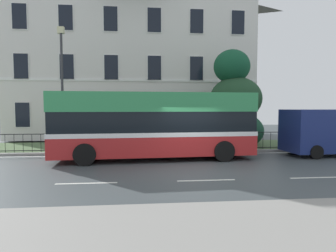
{
  "coord_description": "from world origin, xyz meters",
  "views": [
    {
      "loc": [
        -2.21,
        -11.24,
        2.49
      ],
      "look_at": [
        -0.74,
        4.18,
        1.47
      ],
      "focal_mm": 30.61,
      "sensor_mm": 36.0,
      "label": 1
    }
  ],
  "objects_px": {
    "evergreen_tree": "(233,111)",
    "litter_bin": "(249,138)",
    "georgian_townhouse": "(134,62)",
    "single_decker_bus": "(154,124)",
    "street_lamp_post": "(62,80)",
    "white_panel_van": "(327,132)"
  },
  "relations": [
    {
      "from": "georgian_townhouse",
      "to": "evergreen_tree",
      "type": "xyz_separation_m",
      "value": [
        6.44,
        -6.91,
        -4.13
      ]
    },
    {
      "from": "georgian_townhouse",
      "to": "single_decker_bus",
      "type": "height_order",
      "value": "georgian_townhouse"
    },
    {
      "from": "street_lamp_post",
      "to": "evergreen_tree",
      "type": "bearing_deg",
      "value": 6.67
    },
    {
      "from": "georgian_townhouse",
      "to": "litter_bin",
      "type": "relative_size",
      "value": 16.06
    },
    {
      "from": "white_panel_van",
      "to": "litter_bin",
      "type": "distance_m",
      "value": 3.96
    },
    {
      "from": "georgian_townhouse",
      "to": "evergreen_tree",
      "type": "height_order",
      "value": "georgian_townhouse"
    },
    {
      "from": "evergreen_tree",
      "to": "white_panel_van",
      "type": "height_order",
      "value": "evergreen_tree"
    },
    {
      "from": "georgian_townhouse",
      "to": "evergreen_tree",
      "type": "distance_m",
      "value": 10.31
    },
    {
      "from": "georgian_townhouse",
      "to": "single_decker_bus",
      "type": "bearing_deg",
      "value": -84.0
    },
    {
      "from": "single_decker_bus",
      "to": "evergreen_tree",
      "type": "bearing_deg",
      "value": 35.95
    },
    {
      "from": "street_lamp_post",
      "to": "litter_bin",
      "type": "distance_m",
      "value": 11.21
    },
    {
      "from": "white_panel_van",
      "to": "litter_bin",
      "type": "height_order",
      "value": "white_panel_van"
    },
    {
      "from": "georgian_townhouse",
      "to": "street_lamp_post",
      "type": "relative_size",
      "value": 2.73
    },
    {
      "from": "single_decker_bus",
      "to": "litter_bin",
      "type": "bearing_deg",
      "value": 18.61
    },
    {
      "from": "evergreen_tree",
      "to": "georgian_townhouse",
      "type": "bearing_deg",
      "value": 132.95
    },
    {
      "from": "georgian_townhouse",
      "to": "white_panel_van",
      "type": "height_order",
      "value": "georgian_townhouse"
    },
    {
      "from": "single_decker_bus",
      "to": "georgian_townhouse",
      "type": "bearing_deg",
      "value": 92.94
    },
    {
      "from": "evergreen_tree",
      "to": "street_lamp_post",
      "type": "bearing_deg",
      "value": -173.33
    },
    {
      "from": "single_decker_bus",
      "to": "street_lamp_post",
      "type": "distance_m",
      "value": 6.37
    },
    {
      "from": "evergreen_tree",
      "to": "litter_bin",
      "type": "distance_m",
      "value": 2.58
    },
    {
      "from": "georgian_townhouse",
      "to": "street_lamp_post",
      "type": "height_order",
      "value": "georgian_townhouse"
    },
    {
      "from": "single_decker_bus",
      "to": "white_panel_van",
      "type": "distance_m",
      "value": 8.97
    }
  ]
}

